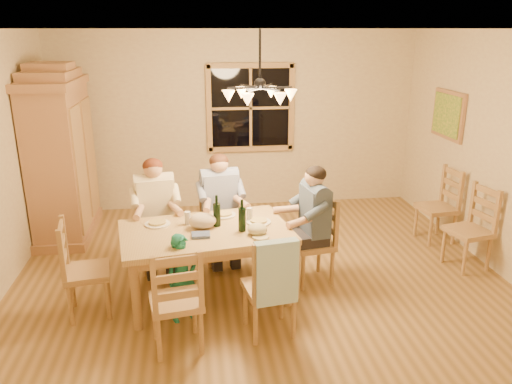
{
  "coord_description": "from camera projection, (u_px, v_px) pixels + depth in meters",
  "views": [
    {
      "loc": [
        -0.71,
        -5.07,
        2.7
      ],
      "look_at": [
        -0.03,
        0.1,
        0.99
      ],
      "focal_mm": 35.0,
      "sensor_mm": 36.0,
      "label": 1
    }
  ],
  "objects": [
    {
      "name": "floor",
      "position": [
        259.0,
        276.0,
        5.71
      ],
      "size": [
        5.5,
        5.5,
        0.0
      ],
      "primitive_type": "plane",
      "color": "brown",
      "rests_on": "ground"
    },
    {
      "name": "ceiling",
      "position": [
        260.0,
        29.0,
        4.86
      ],
      "size": [
        5.5,
        5.0,
        0.02
      ],
      "primitive_type": "cube",
      "color": "white",
      "rests_on": "wall_back"
    },
    {
      "name": "wall_back",
      "position": [
        237.0,
        121.0,
        7.64
      ],
      "size": [
        5.5,
        0.02,
        2.7
      ],
      "primitive_type": "cube",
      "color": "tan",
      "rests_on": "floor"
    },
    {
      "name": "wall_right",
      "position": [
        501.0,
        154.0,
        5.63
      ],
      "size": [
        0.02,
        5.0,
        2.7
      ],
      "primitive_type": "cube",
      "color": "tan",
      "rests_on": "floor"
    },
    {
      "name": "window",
      "position": [
        250.0,
        108.0,
        7.57
      ],
      "size": [
        1.3,
        0.06,
        1.3
      ],
      "color": "black",
      "rests_on": "wall_back"
    },
    {
      "name": "painting",
      "position": [
        448.0,
        115.0,
        6.67
      ],
      "size": [
        0.06,
        0.78,
        0.64
      ],
      "color": "#A66F48",
      "rests_on": "wall_right"
    },
    {
      "name": "chandelier",
      "position": [
        260.0,
        93.0,
        5.06
      ],
      "size": [
        0.77,
        0.68,
        0.71
      ],
      "color": "black",
      "rests_on": "ceiling"
    },
    {
      "name": "armoire",
      "position": [
        62.0,
        159.0,
        6.59
      ],
      "size": [
        0.66,
        1.4,
        2.3
      ],
      "color": "#A66F48",
      "rests_on": "floor"
    },
    {
      "name": "dining_table",
      "position": [
        206.0,
        239.0,
        5.1
      ],
      "size": [
        1.84,
        1.29,
        0.76
      ],
      "rotation": [
        0.0,
        0.0,
        0.16
      ],
      "color": "#AA7F4B",
      "rests_on": "floor"
    },
    {
      "name": "chair_far_left",
      "position": [
        158.0,
        244.0,
        5.82
      ],
      "size": [
        0.5,
        0.48,
        0.99
      ],
      "rotation": [
        0.0,
        0.0,
        3.3
      ],
      "color": "#9D7E45",
      "rests_on": "floor"
    },
    {
      "name": "chair_far_right",
      "position": [
        221.0,
        237.0,
        6.02
      ],
      "size": [
        0.5,
        0.48,
        0.99
      ],
      "rotation": [
        0.0,
        0.0,
        3.3
      ],
      "color": "#9D7E45",
      "rests_on": "floor"
    },
    {
      "name": "chair_near_left",
      "position": [
        177.0,
        317.0,
        4.36
      ],
      "size": [
        0.5,
        0.48,
        0.99
      ],
      "rotation": [
        0.0,
        0.0,
        0.16
      ],
      "color": "#9D7E45",
      "rests_on": "floor"
    },
    {
      "name": "chair_near_right",
      "position": [
        269.0,
        302.0,
        4.59
      ],
      "size": [
        0.5,
        0.48,
        0.99
      ],
      "rotation": [
        0.0,
        0.0,
        0.16
      ],
      "color": "#9D7E45",
      "rests_on": "floor"
    },
    {
      "name": "chair_end_left",
      "position": [
        89.0,
        286.0,
        4.89
      ],
      "size": [
        0.48,
        0.5,
        0.99
      ],
      "rotation": [
        0.0,
        0.0,
        -1.41
      ],
      "color": "#9D7E45",
      "rests_on": "floor"
    },
    {
      "name": "chair_end_right",
      "position": [
        311.0,
        256.0,
        5.52
      ],
      "size": [
        0.48,
        0.5,
        0.99
      ],
      "rotation": [
        0.0,
        0.0,
        1.73
      ],
      "color": "#9D7E45",
      "rests_on": "floor"
    },
    {
      "name": "adult_woman",
      "position": [
        155.0,
        201.0,
        5.65
      ],
      "size": [
        0.44,
        0.47,
        0.87
      ],
      "rotation": [
        0.0,
        0.0,
        3.3
      ],
      "color": "beige",
      "rests_on": "floor"
    },
    {
      "name": "adult_plaid_man",
      "position": [
        220.0,
        195.0,
        5.86
      ],
      "size": [
        0.44,
        0.47,
        0.87
      ],
      "rotation": [
        0.0,
        0.0,
        3.3
      ],
      "color": "#354792",
      "rests_on": "floor"
    },
    {
      "name": "adult_slate_man",
      "position": [
        313.0,
        211.0,
        5.36
      ],
      "size": [
        0.47,
        0.44,
        0.87
      ],
      "rotation": [
        0.0,
        0.0,
        1.73
      ],
      "color": "#44536D",
      "rests_on": "floor"
    },
    {
      "name": "towel",
      "position": [
        276.0,
        273.0,
        4.29
      ],
      "size": [
        0.39,
        0.16,
        0.58
      ],
      "primitive_type": "cube",
      "rotation": [
        0.0,
        0.0,
        0.16
      ],
      "color": "#9EC6D6",
      "rests_on": "chair_near_right"
    },
    {
      "name": "wine_bottle_a",
      "position": [
        217.0,
        211.0,
        5.1
      ],
      "size": [
        0.08,
        0.08,
        0.33
      ],
      "primitive_type": "cylinder",
      "color": "black",
      "rests_on": "dining_table"
    },
    {
      "name": "wine_bottle_b",
      "position": [
        242.0,
        215.0,
        4.98
      ],
      "size": [
        0.08,
        0.08,
        0.33
      ],
      "primitive_type": "cylinder",
      "color": "black",
      "rests_on": "dining_table"
    },
    {
      "name": "plate_woman",
      "position": [
        157.0,
        224.0,
        5.18
      ],
      "size": [
        0.26,
        0.26,
        0.02
      ],
      "primitive_type": "cylinder",
      "color": "white",
      "rests_on": "dining_table"
    },
    {
      "name": "plate_plaid",
      "position": [
        224.0,
        215.0,
        5.43
      ],
      "size": [
        0.26,
        0.26,
        0.02
      ],
      "primitive_type": "cylinder",
      "color": "white",
      "rests_on": "dining_table"
    },
    {
      "name": "plate_slate",
      "position": [
        259.0,
        222.0,
        5.23
      ],
      "size": [
        0.26,
        0.26,
        0.02
      ],
      "primitive_type": "cylinder",
      "color": "white",
      "rests_on": "dining_table"
    },
    {
      "name": "wine_glass_a",
      "position": [
        188.0,
        218.0,
        5.17
      ],
      "size": [
        0.06,
        0.06,
        0.14
      ],
      "primitive_type": "cylinder",
      "color": "silver",
      "rests_on": "dining_table"
    },
    {
      "name": "wine_glass_b",
      "position": [
        250.0,
        214.0,
        5.28
      ],
      "size": [
        0.06,
        0.06,
        0.14
      ],
      "primitive_type": "cylinder",
      "color": "silver",
      "rests_on": "dining_table"
    },
    {
      "name": "cap",
      "position": [
        257.0,
        229.0,
        4.93
      ],
      "size": [
        0.2,
        0.2,
        0.11
      ],
      "primitive_type": "ellipsoid",
      "color": "tan",
      "rests_on": "dining_table"
    },
    {
      "name": "napkin",
      "position": [
        201.0,
        235.0,
        4.89
      ],
      "size": [
        0.2,
        0.17,
        0.03
      ],
      "primitive_type": "cube",
      "rotation": [
        0.0,
        0.0,
        0.16
      ],
      "color": "#44517D",
      "rests_on": "dining_table"
    },
    {
      "name": "cloth_bundle",
      "position": [
        203.0,
        221.0,
        5.08
      ],
      "size": [
        0.28,
        0.22,
        0.15
      ],
      "primitive_type": "ellipsoid",
      "color": "tan",
      "rests_on": "dining_table"
    },
    {
      "name": "child",
      "position": [
        182.0,
        278.0,
        4.75
      ],
      "size": [
        0.38,
        0.32,
        0.88
      ],
      "primitive_type": "imported",
      "rotation": [
        0.0,
        0.0,
        0.42
      ],
      "color": "#197463",
      "rests_on": "floor"
    },
    {
      "name": "chair_spare_front",
      "position": [
        467.0,
        243.0,
        5.85
      ],
      "size": [
        0.5,
        0.52,
        0.99
      ],
      "rotation": [
        0.0,
        0.0,
        1.78
      ],
      "color": "#9D7E45",
      "rests_on": "floor"
    },
    {
      "name": "chair_spare_back",
      "position": [
        435.0,
        219.0,
        6.6
      ],
      "size": [
        0.46,
        0.48,
        0.99
      ],
      "rotation": [
        0.0,
        0.0,
        1.68
      ],
      "color": "#9D7E45",
      "rests_on": "floor"
    }
  ]
}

